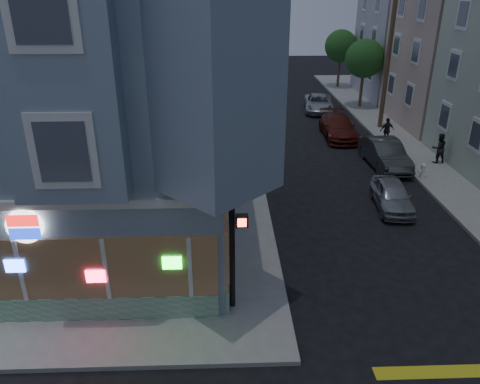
{
  "coord_description": "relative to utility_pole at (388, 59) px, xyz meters",
  "views": [
    {
      "loc": [
        1.03,
        -7.48,
        9.42
      ],
      "look_at": [
        1.56,
        7.4,
        2.73
      ],
      "focal_mm": 35.0,
      "sensor_mm": 36.0,
      "label": 1
    }
  ],
  "objects": [
    {
      "name": "sidewalk_nw",
      "position": [
        -25.5,
        -1.0,
        -4.72
      ],
      "size": [
        33.0,
        42.0,
        0.15
      ],
      "primitive_type": "cube",
      "color": "gray",
      "rests_on": "ground"
    },
    {
      "name": "corner_building",
      "position": [
        -18.0,
        -13.02,
        1.02
      ],
      "size": [
        14.6,
        14.6,
        11.4
      ],
      "color": "gray",
      "rests_on": "sidewalk_nw"
    },
    {
      "name": "row_house_d",
      "position": [
        7.5,
        10.0,
        0.6
      ],
      "size": [
        12.0,
        8.6,
        10.5
      ],
      "primitive_type": "cube",
      "color": "#9C97A7",
      "rests_on": "sidewalk_ne"
    },
    {
      "name": "utility_pole",
      "position": [
        0.0,
        0.0,
        0.0
      ],
      "size": [
        2.2,
        0.3,
        9.0
      ],
      "color": "#4C3826",
      "rests_on": "sidewalk_ne"
    },
    {
      "name": "street_tree_near",
      "position": [
        0.2,
        6.0,
        -0.86
      ],
      "size": [
        3.0,
        3.0,
        5.3
      ],
      "color": "#4C3826",
      "rests_on": "sidewalk_ne"
    },
    {
      "name": "street_tree_far",
      "position": [
        0.2,
        14.0,
        -0.86
      ],
      "size": [
        3.0,
        3.0,
        5.3
      ],
      "color": "#4C3826",
      "rests_on": "sidewalk_ne"
    },
    {
      "name": "pedestrian_a",
      "position": [
        1.0,
        -7.17,
        -3.81
      ],
      "size": [
        0.86,
        0.7,
        1.68
      ],
      "primitive_type": "imported",
      "rotation": [
        0.0,
        0.0,
        3.22
      ],
      "color": "black",
      "rests_on": "sidewalk_ne"
    },
    {
      "name": "pedestrian_b",
      "position": [
        -0.7,
        -3.44,
        -3.86
      ],
      "size": [
        0.98,
        0.55,
        1.57
      ],
      "primitive_type": "imported",
      "rotation": [
        0.0,
        0.0,
        3.34
      ],
      "color": "black",
      "rests_on": "sidewalk_ne"
    },
    {
      "name": "parked_car_a",
      "position": [
        -3.4,
        -12.52,
        -4.17
      ],
      "size": [
        1.81,
        3.79,
        1.25
      ],
      "primitive_type": "imported",
      "rotation": [
        0.0,
        0.0,
        -0.09
      ],
      "color": "#94969A",
      "rests_on": "ground"
    },
    {
      "name": "parked_car_b",
      "position": [
        -2.06,
        -7.32,
        -4.04
      ],
      "size": [
        1.82,
        4.67,
        1.52
      ],
      "primitive_type": "imported",
      "rotation": [
        0.0,
        0.0,
        0.05
      ],
      "color": "#383B3D",
      "rests_on": "ground"
    },
    {
      "name": "parked_car_c",
      "position": [
        -3.4,
        -1.88,
        -4.08
      ],
      "size": [
        2.14,
        4.99,
        1.43
      ],
      "primitive_type": "imported",
      "rotation": [
        0.0,
        0.0,
        -0.03
      ],
      "color": "#5C1D15",
      "rests_on": "ground"
    },
    {
      "name": "parked_car_d",
      "position": [
        -3.4,
        5.06,
        -4.15
      ],
      "size": [
        2.73,
        4.89,
        1.29
      ],
      "primitive_type": "imported",
      "rotation": [
        0.0,
        0.0,
        -0.13
      ],
      "color": "#A8ADB3",
      "rests_on": "ground"
    },
    {
      "name": "traffic_signal",
      "position": [
        -10.76,
        -19.67,
        -0.84
      ],
      "size": [
        0.65,
        0.63,
        5.63
      ],
      "rotation": [
        0.0,
        0.0,
        0.03
      ],
      "color": "black",
      "rests_on": "sidewalk_nw"
    },
    {
      "name": "fire_hydrant",
      "position": [
        -0.7,
        -9.36,
        -4.23
      ],
      "size": [
        0.46,
        0.27,
        0.8
      ],
      "color": "white",
      "rests_on": "sidewalk_ne"
    }
  ]
}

